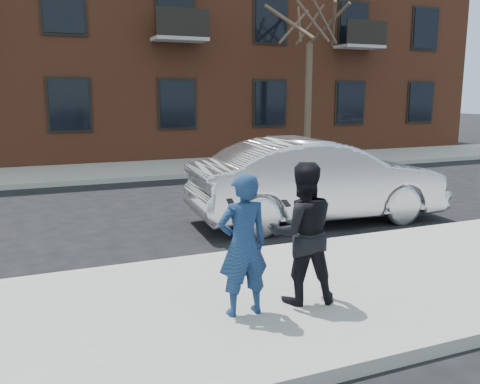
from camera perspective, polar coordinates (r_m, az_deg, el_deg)
name	(u,v)px	position (r m, az deg, el deg)	size (l,w,h in m)	color
ground	(416,273)	(7.89, 19.21, -8.57)	(100.00, 100.00, 0.00)	black
near_sidewalk	(429,273)	(7.70, 20.48, -8.56)	(50.00, 3.50, 0.15)	gray
near_curb	(354,240)	(9.02, 12.68, -5.29)	(50.00, 0.10, 0.15)	#999691
far_sidewalk	(189,167)	(17.66, -5.71, 2.80)	(50.00, 3.50, 0.15)	gray
far_curb	(206,175)	(15.97, -3.82, 1.97)	(50.00, 0.10, 0.15)	#999691
apartment_building	(186,14)	(24.79, -6.13, 19.22)	(24.30, 10.30, 12.30)	brown
street_tree	(310,9)	(19.29, 7.90, 19.68)	(3.60, 3.60, 6.80)	#3D3124
silver_sedan	(318,180)	(10.32, 8.71, 1.29)	(1.79, 5.14, 1.69)	#B7BABF
man_hoodie	(243,245)	(5.53, 0.34, -5.96)	(0.58, 0.47, 1.59)	navy
man_peacoat	(302,233)	(5.92, 6.99, -4.58)	(0.93, 0.79, 1.65)	black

